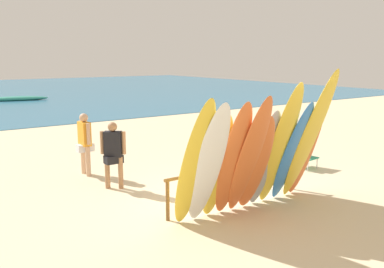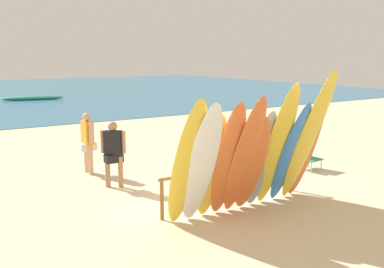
% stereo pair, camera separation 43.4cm
% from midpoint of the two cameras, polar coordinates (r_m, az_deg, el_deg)
% --- Properties ---
extents(ground, '(60.00, 60.00, 0.00)m').
position_cam_midpoint_polar(ground, '(20.94, -20.41, 1.99)').
color(ground, beige).
extents(surfboard_rack, '(3.29, 0.07, 0.78)m').
position_cam_midpoint_polar(surfboard_rack, '(8.24, 4.57, -5.46)').
color(surfboard_rack, brown).
rests_on(surfboard_rack, ground).
extents(surfboard_yellow_0, '(0.52, 0.99, 2.30)m').
position_cam_midpoint_polar(surfboard_yellow_0, '(6.75, -1.53, -4.33)').
color(surfboard_yellow_0, yellow).
rests_on(surfboard_yellow_0, ground).
extents(surfboard_white_1, '(0.62, 1.04, 2.22)m').
position_cam_midpoint_polar(surfboard_white_1, '(6.88, 0.50, -4.37)').
color(surfboard_white_1, white).
rests_on(surfboard_white_1, ground).
extents(surfboard_yellow_2, '(0.54, 0.73, 1.98)m').
position_cam_midpoint_polar(surfboard_yellow_2, '(7.25, 1.78, -4.59)').
color(surfboard_yellow_2, yellow).
rests_on(surfboard_yellow_2, ground).
extents(surfboard_orange_3, '(0.59, 0.93, 2.19)m').
position_cam_midpoint_polar(surfboard_orange_3, '(7.29, 4.00, -3.67)').
color(surfboard_orange_3, orange).
rests_on(surfboard_orange_3, ground).
extents(surfboard_orange_4, '(0.53, 1.00, 2.28)m').
position_cam_midpoint_polar(surfboard_orange_4, '(7.41, 6.26, -3.12)').
color(surfboard_orange_4, orange).
rests_on(surfboard_orange_4, ground).
extents(surfboard_orange_5, '(0.65, 0.85, 1.90)m').
position_cam_midpoint_polar(surfboard_orange_5, '(7.70, 7.24, -4.08)').
color(surfboard_orange_5, orange).
rests_on(surfboard_orange_5, ground).
extents(surfboard_grey_6, '(0.55, 0.76, 1.96)m').
position_cam_midpoint_polar(surfboard_grey_6, '(7.92, 8.43, -3.47)').
color(surfboard_grey_6, '#999EA3').
rests_on(surfboard_grey_6, ground).
extents(surfboard_yellow_7, '(0.57, 1.02, 2.47)m').
position_cam_midpoint_polar(surfboard_yellow_7, '(7.95, 10.58, -1.59)').
color(surfboard_yellow_7, yellow).
rests_on(surfboard_yellow_7, ground).
extents(surfboard_blue_8, '(0.55, 0.92, 2.09)m').
position_cam_midpoint_polar(surfboard_blue_8, '(8.28, 12.20, -2.50)').
color(surfboard_blue_8, '#337AD1').
rests_on(surfboard_blue_8, ground).
extents(surfboard_yellow_9, '(0.68, 1.18, 2.70)m').
position_cam_midpoint_polar(surfboard_yellow_9, '(8.38, 14.50, -0.33)').
color(surfboard_yellow_9, yellow).
rests_on(surfboard_yellow_9, ground).
extents(surfboard_orange_10, '(0.63, 0.83, 2.21)m').
position_cam_midpoint_polar(surfboard_orange_10, '(8.71, 14.28, -1.54)').
color(surfboard_orange_10, orange).
rests_on(surfboard_orange_10, ground).
extents(beachgoer_midbeach, '(0.40, 0.58, 1.54)m').
position_cam_midpoint_polar(beachgoer_midbeach, '(10.52, -15.75, -0.77)').
color(beachgoer_midbeach, tan).
rests_on(beachgoer_midbeach, ground).
extents(beachgoer_near_rack, '(0.46, 0.38, 1.50)m').
position_cam_midpoint_polar(beachgoer_near_rack, '(9.27, -12.14, -2.27)').
color(beachgoer_near_rack, '#9E704C').
rests_on(beachgoer_near_rack, ground).
extents(beach_chair_red, '(0.57, 0.69, 0.84)m').
position_cam_midpoint_polar(beach_chair_red, '(11.21, 13.81, -2.37)').
color(beach_chair_red, '#B7B7BC').
rests_on(beach_chair_red, ground).
extents(beach_chair_blue, '(0.59, 0.74, 0.82)m').
position_cam_midpoint_polar(beach_chair_blue, '(12.08, 9.55, -1.30)').
color(beach_chair_blue, '#B7B7BC').
rests_on(beach_chair_blue, ground).
extents(distant_boat, '(4.09, 1.57, 0.32)m').
position_cam_midpoint_polar(distant_boat, '(30.14, -23.48, 4.49)').
color(distant_boat, teal).
rests_on(distant_boat, ground).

